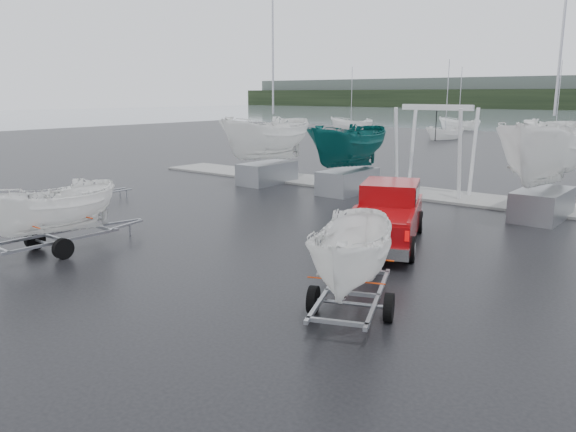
{
  "coord_description": "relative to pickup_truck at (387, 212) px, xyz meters",
  "views": [
    {
      "loc": [
        12.53,
        -11.03,
        4.59
      ],
      "look_at": [
        2.85,
        1.12,
        1.2
      ],
      "focal_mm": 35.0,
      "sensor_mm": 36.0,
      "label": 1
    }
  ],
  "objects": [
    {
      "name": "ground_plane",
      "position": [
        -4.24,
        -4.39,
        -0.95
      ],
      "size": [
        120.0,
        120.0,
        0.0
      ],
      "primitive_type": "plane",
      "color": "black",
      "rests_on": "ground"
    },
    {
      "name": "moored_boat_0",
      "position": [
        -15.4,
        40.39,
        -0.94
      ],
      "size": [
        2.54,
        2.58,
        10.83
      ],
      "rotation": [
        0.0,
        0.0,
        6.07
      ],
      "color": "white",
      "rests_on": "ground"
    },
    {
      "name": "pickup_truck",
      "position": [
        0.0,
        0.0,
        0.0
      ],
      "size": [
        3.78,
        5.78,
        1.82
      ],
      "rotation": [
        0.0,
        0.0,
        0.39
      ],
      "color": "maroon",
      "rests_on": "ground"
    },
    {
      "name": "keelboat_0",
      "position": [
        -10.64,
        6.61,
        2.82
      ],
      "size": [
        2.38,
        3.2,
        10.55
      ],
      "color": "gray",
      "rests_on": "ground"
    },
    {
      "name": "moored_boat_1",
      "position": [
        -6.91,
        49.18,
        -0.95
      ],
      "size": [
        3.69,
        3.71,
        11.46
      ],
      "rotation": [
        0.0,
        0.0,
        5.62
      ],
      "color": "white",
      "rests_on": "ground"
    },
    {
      "name": "moored_boat_4",
      "position": [
        -31.7,
        48.06,
        -0.95
      ],
      "size": [
        2.54,
        2.47,
        11.25
      ],
      "rotation": [
        0.0,
        0.0,
        4.7
      ],
      "color": "white",
      "rests_on": "ground"
    },
    {
      "name": "mast_rack_0",
      "position": [
        -13.24,
        -3.39,
        -0.6
      ],
      "size": [
        0.56,
        6.5,
        0.06
      ],
      "rotation": [
        0.0,
        0.0,
        1.57
      ],
      "color": "gray",
      "rests_on": "ground"
    },
    {
      "name": "boat_hoist",
      "position": [
        -2.36,
        8.61,
        1.72
      ],
      "size": [
        3.3,
        2.18,
        4.12
      ],
      "color": "silver",
      "rests_on": "ground"
    },
    {
      "name": "trailer_parked",
      "position": [
        -7.03,
        -7.22,
        1.6
      ],
      "size": [
        1.79,
        3.61,
        4.69
      ],
      "rotation": [
        0.0,
        0.0,
        -0.01
      ],
      "color": "gray",
      "rests_on": "ground"
    },
    {
      "name": "dock",
      "position": [
        -4.24,
        8.61,
        -0.9
      ],
      "size": [
        30.0,
        3.0,
        0.12
      ],
      "primitive_type": "cube",
      "color": "gray",
      "rests_on": "ground"
    },
    {
      "name": "moored_boat_6",
      "position": [
        -20.62,
        56.85,
        -0.95
      ],
      "size": [
        3.1,
        3.06,
        11.24
      ],
      "rotation": [
        0.0,
        0.0,
        4.42
      ],
      "color": "white",
      "rests_on": "ground"
    },
    {
      "name": "keelboat_1",
      "position": [
        -5.81,
        6.81,
        2.36
      ],
      "size": [
        2.12,
        3.2,
        6.73
      ],
      "color": "gray",
      "rests_on": "ground"
    },
    {
      "name": "trailer_hitched",
      "position": [
        2.34,
        -5.77,
        1.57
      ],
      "size": [
        2.45,
        3.78,
        4.62
      ],
      "rotation": [
        0.0,
        0.0,
        0.39
      ],
      "color": "gray",
      "rests_on": "ground"
    },
    {
      "name": "keelboat_2",
      "position": [
        2.9,
        6.61,
        3.22
      ],
      "size": [
        2.62,
        3.2,
        10.8
      ],
      "color": "gray",
      "rests_on": "ground"
    }
  ]
}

